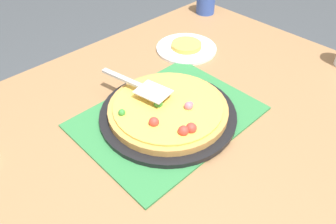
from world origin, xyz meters
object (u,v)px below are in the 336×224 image
(served_slice_right, at_px, (186,45))
(pizza, at_px, (168,109))
(pizza_pan, at_px, (168,114))
(plate_far_right, at_px, (186,48))
(pizza_server, at_px, (140,86))

(served_slice_right, bearing_deg, pizza, 35.89)
(pizza_pan, relative_size, plate_far_right, 1.73)
(pizza_pan, height_order, pizza_server, pizza_server)
(served_slice_right, bearing_deg, plate_far_right, 90.00)
(pizza, bearing_deg, plate_far_right, -144.11)
(pizza_pan, distance_m, pizza, 0.02)
(pizza_pan, relative_size, served_slice_right, 3.45)
(pizza, xyz_separation_m, served_slice_right, (-0.31, -0.22, -0.02))
(plate_far_right, distance_m, served_slice_right, 0.01)
(pizza_pan, height_order, pizza, pizza)
(plate_far_right, height_order, served_slice_right, served_slice_right)
(pizza_pan, height_order, plate_far_right, pizza_pan)
(pizza_pan, xyz_separation_m, pizza, (0.00, 0.00, 0.02))
(pizza_pan, relative_size, pizza_server, 1.62)
(pizza_server, bearing_deg, served_slice_right, -158.88)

